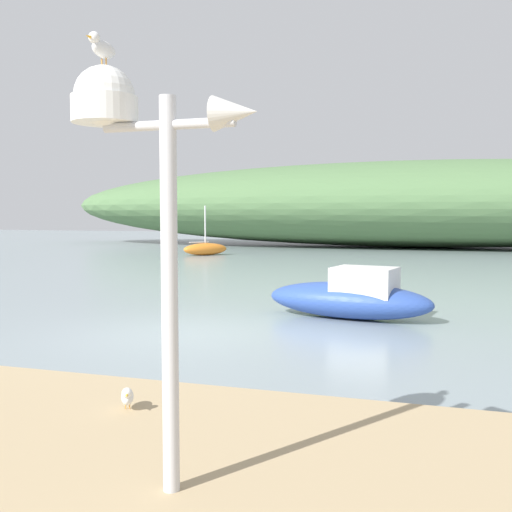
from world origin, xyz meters
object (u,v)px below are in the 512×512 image
(motorboat_off_point, at_px, (351,297))
(sailboat_mid_channel, at_px, (205,249))
(seagull_upper_strand, at_px, (127,396))
(seagull_on_radar, at_px, (102,47))
(mast_structure, at_px, (132,145))

(motorboat_off_point, distance_m, sailboat_mid_channel, 19.83)
(motorboat_off_point, height_order, seagull_upper_strand, motorboat_off_point)
(seagull_on_radar, relative_size, motorboat_off_point, 0.08)
(mast_structure, height_order, seagull_on_radar, seagull_on_radar)
(seagull_on_radar, height_order, motorboat_off_point, seagull_on_radar)
(motorboat_off_point, bearing_deg, seagull_upper_strand, -100.21)
(motorboat_off_point, bearing_deg, mast_structure, -92.45)
(seagull_on_radar, xyz_separation_m, seagull_upper_strand, (-0.70, 1.48, -3.04))
(seagull_on_radar, bearing_deg, mast_structure, 3.80)
(motorboat_off_point, relative_size, seagull_upper_strand, 10.43)
(motorboat_off_point, xyz_separation_m, sailboat_mid_channel, (-10.24, 16.99, -0.11))
(mast_structure, xyz_separation_m, sailboat_mid_channel, (-9.87, 25.55, -2.35))
(mast_structure, relative_size, seagull_upper_strand, 8.49)
(seagull_on_radar, height_order, seagull_upper_strand, seagull_on_radar)
(seagull_upper_strand, bearing_deg, seagull_on_radar, -64.87)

